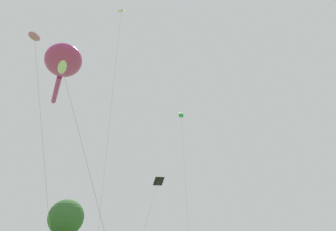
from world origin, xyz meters
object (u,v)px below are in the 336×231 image
(tree_oak_left, at_px, (66,218))
(small_kite_bird_shape, at_px, (158,183))
(big_show_kite, at_px, (63,63))
(small_kite_triangle_green, at_px, (35,41))
(small_kite_tiny_distant, at_px, (121,18))
(small_kite_delta_white, at_px, (182,130))

(tree_oak_left, bearing_deg, small_kite_bird_shape, -92.19)
(big_show_kite, height_order, small_kite_triangle_green, big_show_kite)
(small_kite_tiny_distant, height_order, tree_oak_left, small_kite_tiny_distant)
(small_kite_bird_shape, bearing_deg, big_show_kite, 125.56)
(big_show_kite, xyz_separation_m, tree_oak_left, (13.08, 32.30, -7.58))
(big_show_kite, distance_m, small_kite_triangle_green, 3.86)
(small_kite_tiny_distant, xyz_separation_m, tree_oak_left, (8.48, 31.26, -15.30))
(small_kite_triangle_green, bearing_deg, small_kite_bird_shape, 175.81)
(small_kite_bird_shape, bearing_deg, tree_oak_left, 11.40)
(small_kite_bird_shape, xyz_separation_m, tree_oak_left, (1.05, 27.45, -1.41))
(small_kite_bird_shape, bearing_deg, small_kite_tiny_distant, 130.71)
(small_kite_delta_white, relative_size, small_kite_bird_shape, 1.97)
(big_show_kite, relative_size, small_kite_triangle_green, 1.09)
(small_kite_tiny_distant, height_order, small_kite_bird_shape, small_kite_tiny_distant)
(big_show_kite, distance_m, small_kite_tiny_distant, 9.05)
(small_kite_delta_white, bearing_deg, small_kite_tiny_distant, 161.94)
(small_kite_delta_white, distance_m, small_kite_tiny_distant, 13.13)
(tree_oak_left, bearing_deg, big_show_kite, -112.04)
(big_show_kite, xyz_separation_m, small_kite_triangle_green, (-2.42, -2.80, -1.08))
(small_kite_delta_white, height_order, tree_oak_left, small_kite_delta_white)
(small_kite_delta_white, distance_m, small_kite_bird_shape, 6.47)
(small_kite_bird_shape, distance_m, tree_oak_left, 27.51)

